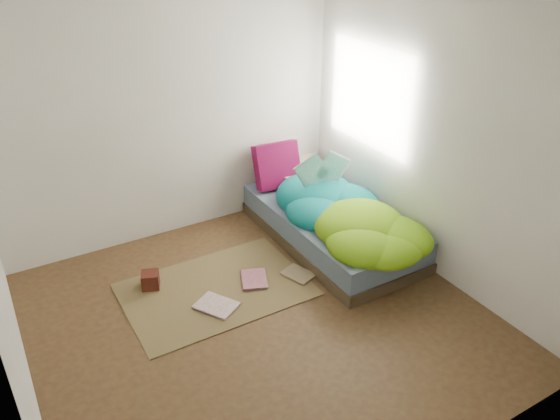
{
  "coord_description": "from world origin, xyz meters",
  "views": [
    {
      "loc": [
        -1.65,
        -3.14,
        2.98
      ],
      "look_at": [
        0.64,
        0.75,
        0.51
      ],
      "focal_mm": 35.0,
      "sensor_mm": 36.0,
      "label": 1
    }
  ],
  "objects_px": {
    "open_book": "(323,161)",
    "floor_book_a": "(208,314)",
    "bed": "(331,226)",
    "pillow_magenta": "(277,165)",
    "floor_book_b": "(242,280)",
    "wooden_box": "(150,280)"
  },
  "relations": [
    {
      "from": "bed",
      "to": "open_book",
      "type": "height_order",
      "value": "open_book"
    },
    {
      "from": "open_book",
      "to": "floor_book_a",
      "type": "xyz_separation_m",
      "value": [
        -1.58,
        -0.65,
        -0.8
      ]
    },
    {
      "from": "floor_book_b",
      "to": "floor_book_a",
      "type": "bearing_deg",
      "value": -125.73
    },
    {
      "from": "bed",
      "to": "wooden_box",
      "type": "height_order",
      "value": "bed"
    },
    {
      "from": "wooden_box",
      "to": "floor_book_b",
      "type": "xyz_separation_m",
      "value": [
        0.74,
        -0.34,
        -0.06
      ]
    },
    {
      "from": "floor_book_b",
      "to": "open_book",
      "type": "bearing_deg",
      "value": 41.21
    },
    {
      "from": "wooden_box",
      "to": "pillow_magenta",
      "type": "bearing_deg",
      "value": 20.76
    },
    {
      "from": "pillow_magenta",
      "to": "open_book",
      "type": "distance_m",
      "value": 0.68
    },
    {
      "from": "open_book",
      "to": "wooden_box",
      "type": "distance_m",
      "value": 2.0
    },
    {
      "from": "bed",
      "to": "pillow_magenta",
      "type": "bearing_deg",
      "value": 102.25
    },
    {
      "from": "bed",
      "to": "floor_book_a",
      "type": "xyz_separation_m",
      "value": [
        -1.58,
        -0.47,
        -0.14
      ]
    },
    {
      "from": "pillow_magenta",
      "to": "floor_book_b",
      "type": "relative_size",
      "value": 1.58
    },
    {
      "from": "open_book",
      "to": "floor_book_a",
      "type": "height_order",
      "value": "open_book"
    },
    {
      "from": "pillow_magenta",
      "to": "floor_book_a",
      "type": "xyz_separation_m",
      "value": [
        -1.41,
        -1.26,
        -0.56
      ]
    },
    {
      "from": "bed",
      "to": "floor_book_a",
      "type": "bearing_deg",
      "value": -163.48
    },
    {
      "from": "open_book",
      "to": "wooden_box",
      "type": "xyz_separation_m",
      "value": [
        -1.86,
        -0.03,
        -0.74
      ]
    },
    {
      "from": "wooden_box",
      "to": "floor_book_a",
      "type": "xyz_separation_m",
      "value": [
        0.28,
        -0.62,
        -0.06
      ]
    },
    {
      "from": "floor_book_a",
      "to": "floor_book_b",
      "type": "relative_size",
      "value": 1.12
    },
    {
      "from": "bed",
      "to": "floor_book_b",
      "type": "bearing_deg",
      "value": -170.45
    },
    {
      "from": "wooden_box",
      "to": "floor_book_b",
      "type": "height_order",
      "value": "wooden_box"
    },
    {
      "from": "bed",
      "to": "open_book",
      "type": "xyz_separation_m",
      "value": [
        -0.0,
        0.18,
        0.66
      ]
    },
    {
      "from": "open_book",
      "to": "floor_book_a",
      "type": "distance_m",
      "value": 1.88
    }
  ]
}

